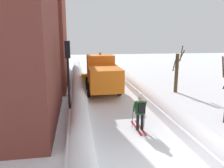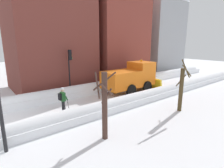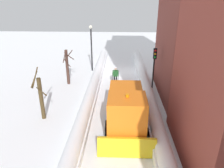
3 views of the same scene
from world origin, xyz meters
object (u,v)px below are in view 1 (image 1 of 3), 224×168
(skier, at_px, (140,110))
(traffic_light_pole, at_px, (68,65))
(plow_truck, at_px, (102,74))
(bare_tree_mid, at_px, (177,72))

(skier, bearing_deg, traffic_light_pole, 145.89)
(plow_truck, relative_size, skier, 3.31)
(plow_truck, bearing_deg, skier, -83.35)
(skier, bearing_deg, plow_truck, 96.65)
(plow_truck, height_order, traffic_light_pole, traffic_light_pole)
(skier, relative_size, traffic_light_pole, 0.43)
(traffic_light_pole, xyz_separation_m, bare_tree_mid, (8.34, 4.41, -1.29))
(plow_truck, xyz_separation_m, skier, (0.88, -7.56, -0.48))
(bare_tree_mid, bearing_deg, traffic_light_pole, -152.12)
(traffic_light_pole, height_order, bare_tree_mid, traffic_light_pole)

